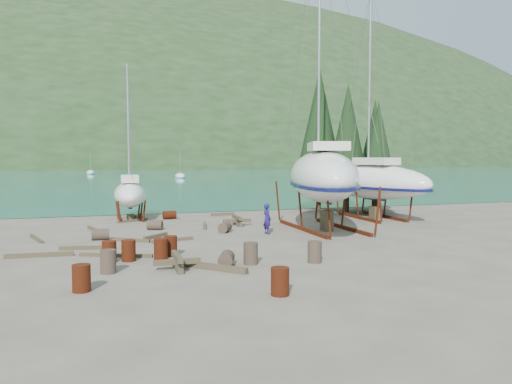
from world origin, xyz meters
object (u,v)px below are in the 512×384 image
object	(u,v)px
large_sailboat_far	(372,181)
worker	(267,219)
large_sailboat_near	(323,175)
small_sailboat_shore	(130,194)

from	to	relation	value
large_sailboat_far	worker	xyz separation A→B (m)	(-9.38, -4.67, -1.77)
large_sailboat_near	worker	xyz separation A→B (m)	(-3.73, -0.72, -2.37)
large_sailboat_near	worker	size ratio (longest dim) A/B	11.70
large_sailboat_near	small_sailboat_shore	xyz separation A→B (m)	(-10.66, 8.55, -1.46)
large_sailboat_near	small_sailboat_shore	size ratio (longest dim) A/B	1.87
large_sailboat_far	small_sailboat_shore	size ratio (longest dim) A/B	1.50
small_sailboat_shore	large_sailboat_near	bearing A→B (deg)	-36.93
large_sailboat_near	worker	bearing A→B (deg)	-150.62
small_sailboat_shore	worker	size ratio (longest dim) A/B	6.25
large_sailboat_far	small_sailboat_shore	bearing A→B (deg)	149.06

